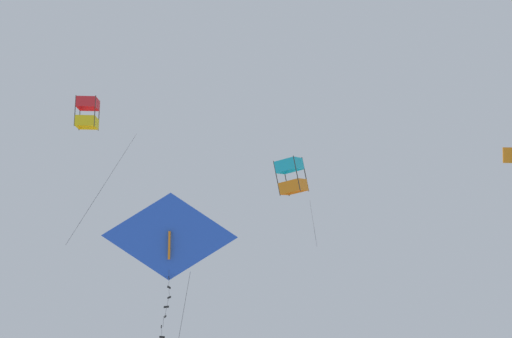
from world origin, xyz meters
The scene contains 3 objects.
kite_delta_far_centre centered at (-1.43, -0.53, 17.54)m, with size 3.19×2.38×6.00m.
kite_box_near_right centered at (-3.38, 4.48, 24.51)m, with size 2.78×2.56×7.46m.
kite_box_mid_left centered at (4.66, 1.14, 22.28)m, with size 2.12×1.65×4.25m.
Camera 1 is at (-9.25, -18.33, 9.51)m, focal length 44.91 mm.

